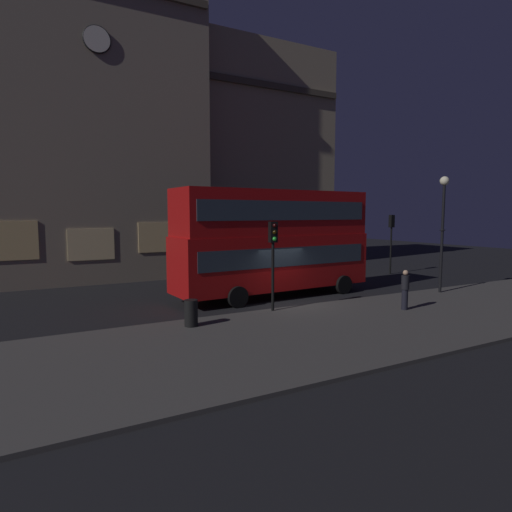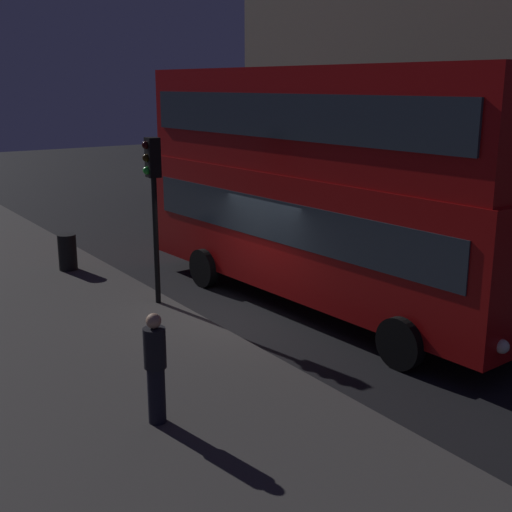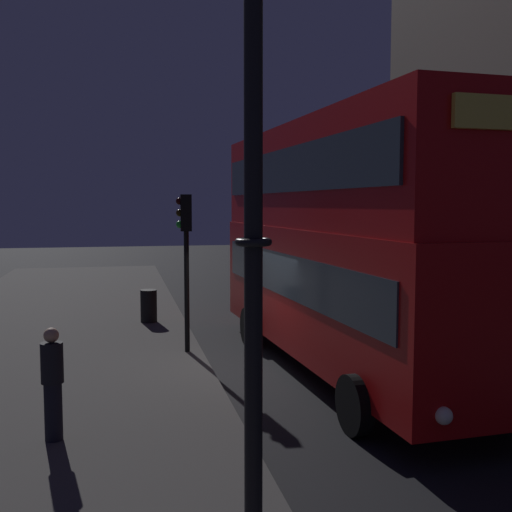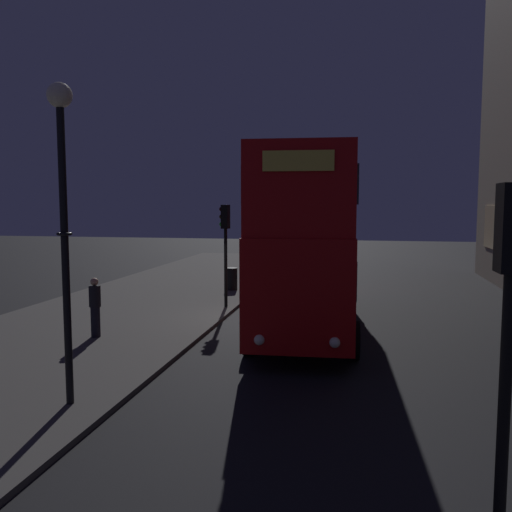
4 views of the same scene
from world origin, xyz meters
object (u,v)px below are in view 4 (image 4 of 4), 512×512
(traffic_light_near_kerb, at_px, (225,234))
(pedestrian, at_px, (95,306))
(street_lamp, at_px, (63,185))
(traffic_light_far_side, at_px, (511,303))
(litter_bin, at_px, (232,279))
(double_decker_bus, at_px, (308,234))

(traffic_light_near_kerb, xyz_separation_m, pedestrian, (4.97, -2.48, -1.80))
(traffic_light_near_kerb, distance_m, street_lamp, 9.81)
(traffic_light_far_side, height_order, pedestrian, traffic_light_far_side)
(street_lamp, distance_m, litter_bin, 14.01)
(double_decker_bus, height_order, traffic_light_far_side, double_decker_bus)
(double_decker_bus, relative_size, litter_bin, 10.94)
(street_lamp, relative_size, pedestrian, 3.51)
(traffic_light_near_kerb, height_order, litter_bin, traffic_light_near_kerb)
(traffic_light_near_kerb, bearing_deg, double_decker_bus, 62.86)
(double_decker_bus, distance_m, street_lamp, 8.68)
(pedestrian, bearing_deg, litter_bin, 11.68)
(double_decker_bus, relative_size, traffic_light_near_kerb, 2.83)
(street_lamp, bearing_deg, traffic_light_far_side, 62.98)
(pedestrian, distance_m, litter_bin, 8.99)
(traffic_light_near_kerb, relative_size, pedestrian, 2.20)
(traffic_light_near_kerb, distance_m, litter_bin, 4.48)
(pedestrian, height_order, litter_bin, pedestrian)
(traffic_light_near_kerb, bearing_deg, litter_bin, -165.24)
(street_lamp, xyz_separation_m, litter_bin, (-13.54, -0.20, -3.59))
(traffic_light_far_side, height_order, street_lamp, street_lamp)
(traffic_light_far_side, distance_m, street_lamp, 7.67)
(double_decker_bus, relative_size, traffic_light_far_side, 2.58)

